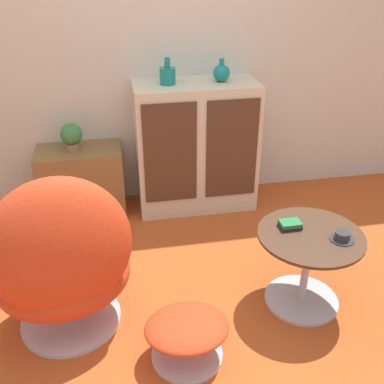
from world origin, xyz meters
TOP-DOWN VIEW (x-y plane):
  - ground_plane at (0.00, 0.00)m, footprint 12.00×12.00m
  - wall_back at (0.00, 1.62)m, footprint 6.40×0.06m
  - sideboard at (0.26, 1.37)m, footprint 0.90×0.43m
  - tv_console at (-0.62, 1.40)m, footprint 0.62×0.37m
  - egg_chair at (-0.66, 0.14)m, footprint 0.80×0.75m
  - ottoman at (-0.08, -0.16)m, footprint 0.42×0.36m
  - coffee_table at (0.65, 0.12)m, footprint 0.58×0.58m
  - vase_leftmost at (0.06, 1.38)m, footprint 0.11×0.11m
  - vase_inner_left at (0.45, 1.38)m, footprint 0.12×0.12m
  - potted_plant at (-0.65, 1.41)m, footprint 0.16×0.16m
  - teacup at (0.79, 0.04)m, footprint 0.13×0.13m
  - book_stack at (0.57, 0.20)m, footprint 0.12×0.09m

SIDE VIEW (x-z plane):
  - ground_plane at x=0.00m, z-range 0.00..0.00m
  - ottoman at x=-0.08m, z-range 0.04..0.29m
  - tv_console at x=-0.62m, z-range 0.00..0.53m
  - coffee_table at x=0.65m, z-range 0.05..0.52m
  - egg_chair at x=-0.66m, z-range -0.04..0.92m
  - book_stack at x=0.57m, z-range 0.47..0.51m
  - teacup at x=0.79m, z-range 0.47..0.52m
  - sideboard at x=0.26m, z-range 0.00..0.99m
  - potted_plant at x=-0.65m, z-range 0.54..0.74m
  - vase_inner_left at x=0.45m, z-range 0.97..1.13m
  - vase_leftmost at x=0.06m, z-range 0.96..1.14m
  - wall_back at x=0.00m, z-range 0.00..2.60m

